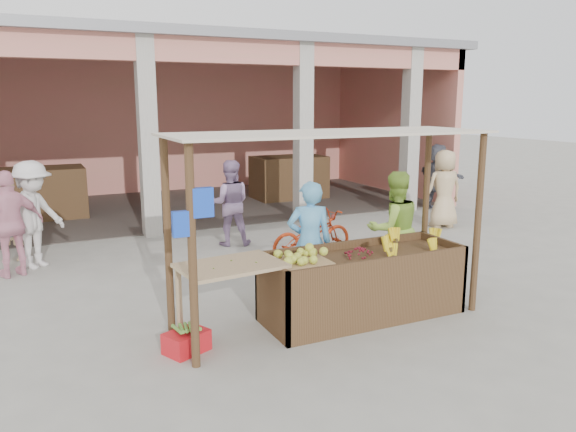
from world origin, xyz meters
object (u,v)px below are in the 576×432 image
vendor_green (394,226)px  side_table (231,276)px  vendor_blue (309,238)px  red_crate (187,342)px  motorcycle (312,234)px  fruit_stall (363,287)px

vendor_green → side_table: bearing=26.1°
side_table → vendor_blue: size_ratio=0.68×
side_table → vendor_green: vendor_green is taller
red_crate → vendor_green: vendor_green is taller
vendor_blue → motorcycle: vendor_blue is taller
side_table → vendor_green: size_ratio=0.67×
red_crate → side_table: bearing=-18.9°
vendor_blue → vendor_green: vendor_green is taller
side_table → red_crate: side_table is taller
vendor_blue → motorcycle: 2.17m
vendor_blue → vendor_green: size_ratio=0.99×
fruit_stall → vendor_green: vendor_green is taller
fruit_stall → red_crate: fruit_stall is taller
fruit_stall → red_crate: bearing=-178.4°
fruit_stall → vendor_green: (1.11, 0.88, 0.51)m
fruit_stall → motorcycle: 2.73m
fruit_stall → side_table: size_ratio=2.11×
vendor_green → motorcycle: vendor_green is taller
fruit_stall → vendor_blue: size_ratio=1.44×
vendor_green → motorcycle: 1.88m
side_table → motorcycle: (2.44, 2.66, -0.34)m
vendor_green → motorcycle: bearing=-66.6°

